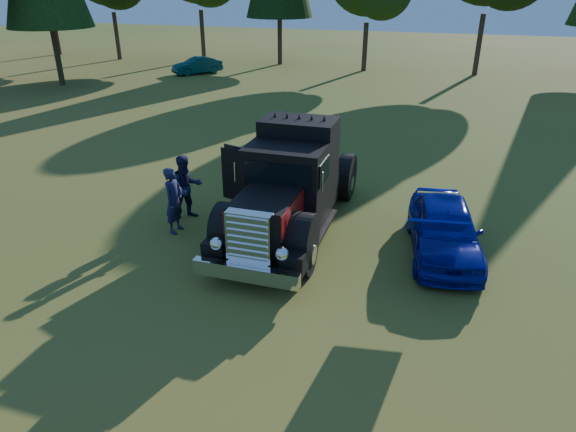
# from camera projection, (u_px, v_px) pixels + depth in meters

# --- Properties ---
(ground) EXTENTS (120.00, 120.00, 0.00)m
(ground) POSITION_uv_depth(u_px,v_px,m) (321.00, 276.00, 12.33)
(ground) COLOR #345519
(ground) RESTS_ON ground
(diamond_t_truck) EXTENTS (3.34, 7.16, 3.00)m
(diamond_t_truck) POSITION_uv_depth(u_px,v_px,m) (290.00, 189.00, 13.97)
(diamond_t_truck) COLOR black
(diamond_t_truck) RESTS_ON ground
(hotrod_coupe) EXTENTS (2.25, 4.41, 1.89)m
(hotrod_coupe) POSITION_uv_depth(u_px,v_px,m) (444.00, 228.00, 13.04)
(hotrod_coupe) COLOR #081EB1
(hotrod_coupe) RESTS_ON ground
(spectator_near) EXTENTS (0.48, 0.71, 1.88)m
(spectator_near) POSITION_uv_depth(u_px,v_px,m) (174.00, 200.00, 14.10)
(spectator_near) COLOR #20304A
(spectator_near) RESTS_ON ground
(spectator_far) EXTENTS (1.18, 1.19, 1.94)m
(spectator_far) POSITION_uv_depth(u_px,v_px,m) (186.00, 188.00, 14.87)
(spectator_far) COLOR #21294E
(spectator_far) RESTS_ON ground
(distant_teal_car) EXTENTS (3.26, 3.52, 1.17)m
(distant_teal_car) POSITION_uv_depth(u_px,v_px,m) (197.00, 66.00, 37.33)
(distant_teal_car) COLOR #0B3B45
(distant_teal_car) RESTS_ON ground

